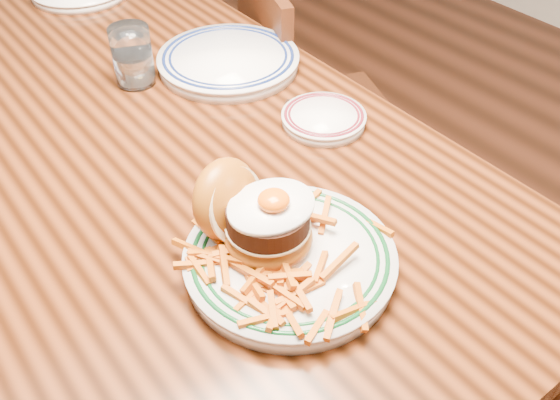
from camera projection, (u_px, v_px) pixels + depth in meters
floor at (180, 358)px, 1.65m from camera, size 6.00×6.00×0.00m
table at (144, 161)px, 1.22m from camera, size 0.85×1.60×0.75m
chair_right at (304, 111)px, 1.72m from camera, size 0.51×0.51×0.85m
main_plate at (279, 244)px, 0.87m from camera, size 0.30×0.32×0.15m
side_plate at (324, 118)px, 1.15m from camera, size 0.16×0.16×0.02m
rear_plate at (228, 60)px, 1.30m from camera, size 0.30×0.30×0.03m
water_glass at (133, 59)px, 1.24m from camera, size 0.08×0.08×0.12m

